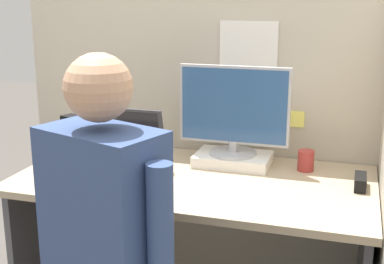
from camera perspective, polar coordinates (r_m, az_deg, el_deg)
cubicle_panel_back at (r=2.63m, az=2.84°, el=-0.45°), size 1.99×0.05×1.58m
desk at (r=2.34m, az=0.20°, el=-8.81°), size 1.49×0.77×0.72m
paper_box at (r=2.43m, az=4.37°, el=-2.92°), size 0.34×0.22×0.05m
monitor at (r=2.38m, az=4.50°, el=2.30°), size 0.50×0.21×0.40m
laptop at (r=2.40m, az=-7.07°, el=-2.61°), size 0.32×0.26×0.26m
mouse at (r=2.15m, az=-4.13°, el=-5.61°), size 0.06×0.04×0.03m
stapler at (r=2.25m, az=17.52°, el=-5.10°), size 0.05×0.13×0.05m
carrot_toy at (r=2.12m, az=-4.99°, el=-5.86°), size 0.04×0.14×0.04m
person at (r=1.54m, az=-9.40°, el=-13.53°), size 0.46×0.50×1.33m
coffee_mug at (r=2.40m, az=12.04°, el=-3.00°), size 0.07×0.07×0.09m
pen_cup at (r=2.49m, az=-11.48°, el=-2.19°), size 0.07×0.07×0.10m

